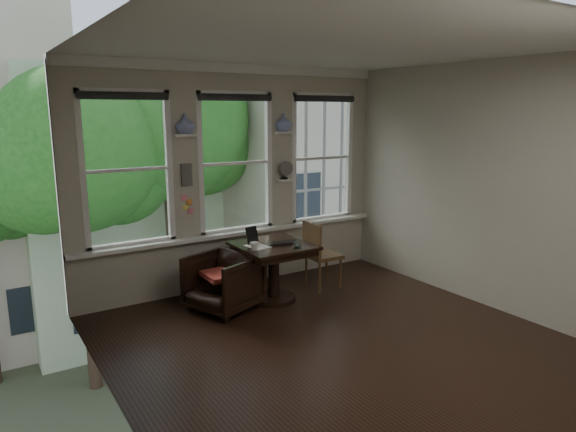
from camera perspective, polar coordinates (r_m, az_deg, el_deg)
ground at (r=5.63m, az=5.08°, el=-13.68°), size 4.50×4.50×0.00m
ceiling at (r=5.12m, az=5.72°, el=18.29°), size 4.50×4.50×0.00m
wall_back at (r=7.06m, az=-5.94°, el=4.24°), size 4.50×0.00×4.50m
wall_front at (r=3.71m, az=27.31°, el=-3.79°), size 4.50×0.00×4.50m
wall_left at (r=4.20m, az=-19.63°, el=-1.46°), size 0.00×4.50×4.50m
wall_right at (r=6.77m, az=20.60°, el=3.25°), size 0.00×4.50×4.50m
window_left at (r=6.52m, az=-17.47°, el=4.93°), size 1.10×0.12×1.90m
window_center at (r=7.03m, az=-5.97°, el=5.86°), size 1.10×0.12×1.90m
window_right at (r=7.79m, az=3.65°, el=6.46°), size 1.10×0.12×1.90m
shelf_left at (r=6.62m, az=-11.33°, el=8.81°), size 0.26×0.16×0.03m
shelf_right at (r=7.27m, az=-0.51°, el=9.27°), size 0.26×0.16×0.03m
intercom at (r=6.69m, az=-11.26°, el=4.53°), size 0.14×0.06×0.28m
sticky_notes at (r=6.74m, az=-11.15°, el=1.59°), size 0.16×0.01×0.24m
desk_fan at (r=7.30m, az=-0.42°, el=4.79°), size 0.20×0.20×0.24m
vase_left at (r=6.61m, az=-11.38°, el=10.01°), size 0.24×0.24×0.25m
vase_right at (r=7.27m, az=-0.51°, el=10.36°), size 0.24×0.24×0.25m
table at (r=6.58m, az=-1.60°, el=-6.30°), size 0.90×0.90×0.75m
armchair_left at (r=6.34m, az=-7.18°, el=-7.33°), size 0.99×0.97×0.70m
cushion_red at (r=6.31m, az=-7.20°, el=-6.47°), size 0.45×0.45×0.06m
side_chair_right at (r=7.07m, az=3.95°, el=-4.33°), size 0.44×0.44×0.92m
laptop at (r=6.44m, az=-0.64°, el=-3.10°), size 0.37×0.28×0.03m
mug at (r=6.19m, az=-3.77°, el=-3.38°), size 0.12×0.12×0.10m
drinking_glass at (r=6.32m, az=1.05°, el=-3.07°), size 0.12×0.12×0.09m
tablet at (r=6.48m, az=-4.01°, el=-2.15°), size 0.17×0.10×0.22m
papers at (r=6.37m, az=-3.41°, el=-3.38°), size 0.27×0.33×0.00m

